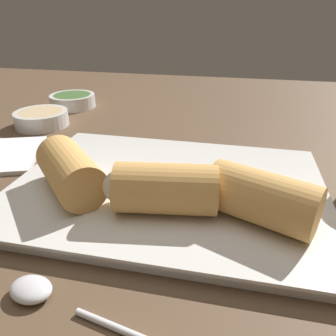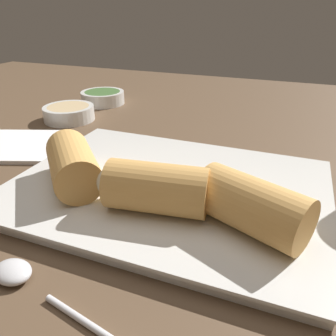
# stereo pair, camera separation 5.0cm
# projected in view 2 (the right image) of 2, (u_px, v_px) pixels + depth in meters

# --- Properties ---
(table_surface) EXTENTS (1.80, 1.40, 0.02)m
(table_surface) POSITION_uv_depth(u_px,v_px,m) (170.00, 213.00, 0.36)
(table_surface) COLOR brown
(table_surface) RESTS_ON ground
(serving_plate) EXTENTS (0.34, 0.25, 0.01)m
(serving_plate) POSITION_uv_depth(u_px,v_px,m) (168.00, 189.00, 0.37)
(serving_plate) COLOR silver
(serving_plate) RESTS_ON table_surface
(roll_front_left) EXTENTS (0.11, 0.06, 0.05)m
(roll_front_left) POSITION_uv_depth(u_px,v_px,m) (148.00, 187.00, 0.31)
(roll_front_left) COLOR #DBA356
(roll_front_left) RESTS_ON serving_plate
(roll_front_right) EXTENTS (0.11, 0.08, 0.05)m
(roll_front_right) POSITION_uv_depth(u_px,v_px,m) (247.00, 203.00, 0.28)
(roll_front_right) COLOR #DBA356
(roll_front_right) RESTS_ON serving_plate
(roll_back_left) EXTENTS (0.10, 0.10, 0.05)m
(roll_back_left) POSITION_uv_depth(u_px,v_px,m) (72.00, 163.00, 0.36)
(roll_back_left) COLOR #DBA356
(roll_back_left) RESTS_ON serving_plate
(dipping_bowl_near) EXTENTS (0.09, 0.09, 0.03)m
(dipping_bowl_near) POSITION_uv_depth(u_px,v_px,m) (69.00, 113.00, 0.60)
(dipping_bowl_near) COLOR silver
(dipping_bowl_near) RESTS_ON table_surface
(dipping_bowl_far) EXTENTS (0.09, 0.09, 0.03)m
(dipping_bowl_far) POSITION_uv_depth(u_px,v_px,m) (103.00, 97.00, 0.70)
(dipping_bowl_far) COLOR silver
(dipping_bowl_far) RESTS_ON table_surface
(spoon) EXTENTS (0.15, 0.05, 0.01)m
(spoon) POSITION_uv_depth(u_px,v_px,m) (26.00, 281.00, 0.25)
(spoon) COLOR silver
(spoon) RESTS_ON table_surface
(napkin) EXTENTS (0.17, 0.16, 0.01)m
(napkin) POSITION_uv_depth(u_px,v_px,m) (12.00, 145.00, 0.49)
(napkin) COLOR white
(napkin) RESTS_ON table_surface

